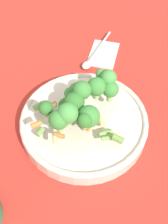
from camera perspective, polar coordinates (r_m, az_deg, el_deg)
ground_plane at (r=0.64m, az=0.00°, el=-3.23°), size 3.00×3.00×0.00m
bowl at (r=0.62m, az=0.00°, el=-2.07°), size 0.30×0.30×0.04m
pasta_salad at (r=0.56m, az=-0.50°, el=2.10°), size 0.18×0.21×0.10m
napkin at (r=0.82m, az=4.23°, el=12.57°), size 0.15×0.13×0.01m
spoon at (r=0.80m, az=1.98°, el=12.07°), size 0.16×0.14×0.01m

